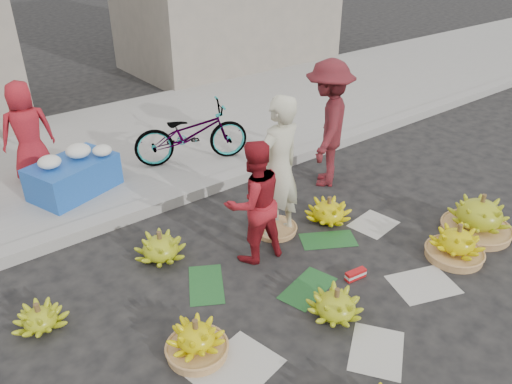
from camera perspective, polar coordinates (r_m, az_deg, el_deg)
ground at (r=5.46m, az=5.26°, el=-9.45°), size 80.00×80.00×0.00m
curb at (r=6.90m, az=-7.14°, el=0.07°), size 40.00×0.25×0.15m
sidewalk at (r=8.62m, az=-14.50°, el=5.30°), size 40.00×4.00×0.12m
newspaper_scatter at (r=5.06m, az=11.57°, el=-13.72°), size 3.20×1.80×0.00m
banana_leaves at (r=5.52m, az=3.07°, el=-8.82°), size 2.00×1.00×0.00m
banana_bunch_0 at (r=4.54m, az=-6.82°, el=-16.49°), size 0.54×0.54×0.39m
banana_bunch_1 at (r=4.92m, az=9.12°, el=-12.61°), size 0.58×0.58×0.34m
banana_bunch_3 at (r=6.02m, az=21.93°, el=-5.49°), size 0.63×0.63×0.44m
banana_bunch_4 at (r=6.55m, az=24.14°, el=-2.53°), size 0.92×0.92×0.53m
banana_bunch_5 at (r=6.33m, az=8.30°, el=-2.12°), size 0.57×0.57×0.35m
banana_bunch_6 at (r=5.18m, az=-23.48°, el=-13.04°), size 0.54×0.54×0.28m
banana_bunch_7 at (r=5.70m, az=-10.87°, el=-6.16°), size 0.62×0.62×0.35m
basket_spare at (r=6.13m, az=2.15°, el=-4.24°), size 0.63×0.63×0.06m
incense_stack at (r=5.46m, az=11.32°, el=-9.22°), size 0.25×0.11×0.10m
vendor_cream at (r=5.65m, az=2.54°, el=2.59°), size 0.68×0.49×1.75m
vendor_red at (r=5.33m, az=-0.26°, el=-1.18°), size 0.74×0.60×1.41m
man_striped at (r=6.97m, az=8.19°, el=7.68°), size 1.31×1.24×1.78m
flower_table at (r=7.06m, az=-20.11°, el=1.91°), size 1.25×1.00×0.63m
flower_vendor at (r=7.49m, az=-24.69°, el=6.26°), size 0.73×0.52×1.40m
bicycle at (r=7.51m, az=-7.41°, el=6.67°), size 1.14×1.80×0.89m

